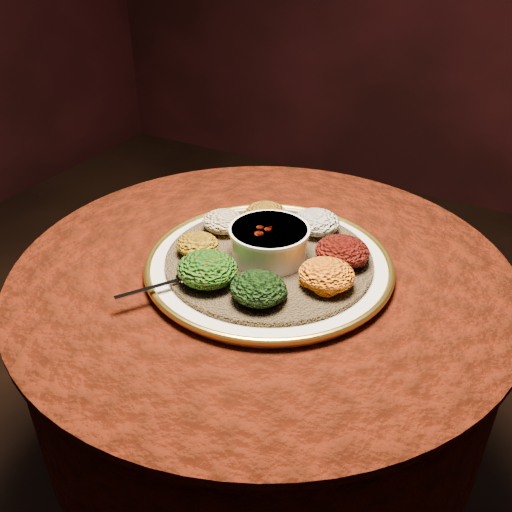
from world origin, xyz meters
The scene contains 13 objects.
table centered at (0.00, 0.00, 0.55)m, with size 0.96×0.96×0.73m.
platter centered at (0.02, 0.00, 0.75)m, with size 0.54×0.54×0.02m.
injera centered at (0.02, 0.00, 0.76)m, with size 0.39×0.39×0.01m, color brown.
stew_bowl centered at (0.02, 0.00, 0.80)m, with size 0.15×0.15×0.06m.
spoon centered at (-0.08, -0.15, 0.77)m, with size 0.10×0.13×0.01m.
portion_ayib centered at (0.05, 0.13, 0.78)m, with size 0.09×0.09×0.05m, color silver.
portion_kitfo centered at (0.14, 0.05, 0.79)m, with size 0.10×0.10×0.05m, color black.
portion_tikil centered at (0.15, -0.04, 0.79)m, with size 0.10×0.09×0.05m, color #B9820F.
portion_gomen centered at (0.06, -0.13, 0.79)m, with size 0.10×0.09×0.05m, color black.
portion_mixveg centered at (-0.04, -0.13, 0.79)m, with size 0.11×0.10×0.05m, color #A7310A.
portion_kik centered at (-0.11, -0.06, 0.78)m, with size 0.08×0.08×0.04m, color #AD720F.
portion_timatim centered at (-0.11, 0.04, 0.78)m, with size 0.09×0.08×0.04m, color maroon.
portion_shiro centered at (-0.05, 0.11, 0.78)m, with size 0.09×0.08×0.04m, color #915F11.
Camera 1 is at (0.43, -0.81, 1.34)m, focal length 40.00 mm.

